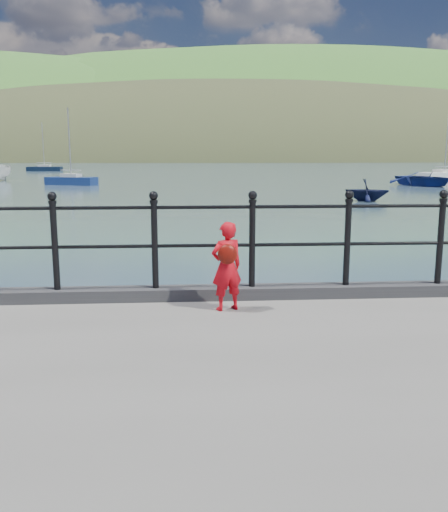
{
  "coord_description": "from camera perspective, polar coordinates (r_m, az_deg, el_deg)",
  "views": [
    {
      "loc": [
        -0.19,
        -6.72,
        2.8
      ],
      "look_at": [
        0.25,
        -0.2,
        1.55
      ],
      "focal_mm": 38.0,
      "sensor_mm": 36.0,
      "label": 1
    }
  ],
  "objects": [
    {
      "name": "ground",
      "position": [
        7.28,
        -2.09,
        -11.8
      ],
      "size": [
        600.0,
        600.0,
        0.0
      ],
      "primitive_type": "plane",
      "color": "#2D4251",
      "rests_on": "ground"
    },
    {
      "name": "sailboat_far",
      "position": [
        65.57,
        22.16,
        7.87
      ],
      "size": [
        7.09,
        4.96,
        9.91
      ],
      "rotation": [
        0.0,
        0.0,
        0.49
      ],
      "color": "white",
      "rests_on": "ground"
    },
    {
      "name": "launch_white",
      "position": [
        59.81,
        -22.43,
        8.15
      ],
      "size": [
        2.09,
        4.64,
        1.74
      ],
      "primitive_type": "imported",
      "rotation": [
        0.0,
        0.0,
        0.09
      ],
      "color": "silver",
      "rests_on": "ground"
    },
    {
      "name": "launch_navy",
      "position": [
        33.05,
        14.82,
        6.72
      ],
      "size": [
        3.1,
        2.91,
        1.31
      ],
      "primitive_type": "imported",
      "rotation": [
        0.0,
        0.0,
        1.19
      ],
      "color": "black",
      "rests_on": "ground"
    },
    {
      "name": "sailboat_left",
      "position": [
        89.74,
        -18.37,
        8.69
      ],
      "size": [
        5.36,
        1.96,
        7.6
      ],
      "rotation": [
        0.0,
        0.0,
        -0.06
      ],
      "color": "black",
      "rests_on": "ground"
    },
    {
      "name": "launch_blue",
      "position": [
        50.08,
        20.35,
        7.64
      ],
      "size": [
        5.81,
        6.93,
        1.23
      ],
      "primitive_type": "imported",
      "rotation": [
        0.0,
        0.0,
        0.3
      ],
      "color": "navy",
      "rests_on": "ground"
    },
    {
      "name": "kerb",
      "position": [
        6.79,
        -2.11,
        -3.89
      ],
      "size": [
        60.0,
        0.3,
        0.15
      ],
      "primitive_type": "cube",
      "color": "#28282B",
      "rests_on": "quay"
    },
    {
      "name": "sailboat_port",
      "position": [
        50.17,
        -15.77,
        7.59
      ],
      "size": [
        4.8,
        2.97,
        6.85
      ],
      "rotation": [
        0.0,
        0.0,
        -0.36
      ],
      "color": "navy",
      "rests_on": "ground"
    },
    {
      "name": "child",
      "position": [
        6.2,
        0.29,
        -1.03
      ],
      "size": [
        0.44,
        0.37,
        1.03
      ],
      "rotation": [
        0.0,
        0.0,
        3.51
      ],
      "color": "red",
      "rests_on": "quay"
    },
    {
      "name": "railing",
      "position": [
        6.64,
        -2.16,
        2.37
      ],
      "size": [
        18.11,
        0.11,
        1.2
      ],
      "color": "black",
      "rests_on": "kerb"
    },
    {
      "name": "far_shore",
      "position": [
        250.42,
        5.03,
        4.94
      ],
      "size": [
        830.0,
        200.0,
        156.0
      ],
      "color": "#333A21",
      "rests_on": "ground"
    }
  ]
}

